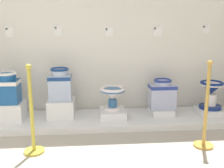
{
  "coord_description": "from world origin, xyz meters",
  "views": [
    {
      "loc": [
        1.78,
        -0.76,
        1.34
      ],
      "look_at": [
        2.07,
        2.76,
        0.56
      ],
      "focal_mm": 41.91,
      "sensor_mm": 36.0,
      "label": 1
    }
  ],
  "objects_px": {
    "stanchion_post_near_right": "(205,119)",
    "plinth_block_broad_patterned": "(113,113)",
    "antique_toilet_rightmost": "(211,91)",
    "info_placard_fourth": "(158,31)",
    "stanchion_post_near_left": "(32,124)",
    "antique_toilet_broad_patterned": "(113,94)",
    "antique_toilet_leftmost": "(7,87)",
    "plinth_block_squat_floral": "(61,108)",
    "plinth_block_leftmost": "(9,112)",
    "info_placard_first": "(9,32)",
    "info_placard_fifth": "(206,29)",
    "antique_toilet_squat_floral": "(60,84)",
    "plinth_block_rightmost": "(210,111)",
    "plinth_block_pale_glazed": "(161,111)",
    "antique_toilet_pale_glazed": "(162,93)",
    "info_placard_third": "(109,32)",
    "info_placard_second": "(58,31)"
  },
  "relations": [
    {
      "from": "antique_toilet_squat_floral",
      "to": "plinth_block_rightmost",
      "type": "distance_m",
      "value": 2.22
    },
    {
      "from": "info_placard_third",
      "to": "plinth_block_squat_floral",
      "type": "bearing_deg",
      "value": -155.28
    },
    {
      "from": "plinth_block_pale_glazed",
      "to": "stanchion_post_near_right",
      "type": "relative_size",
      "value": 0.37
    },
    {
      "from": "plinth_block_leftmost",
      "to": "antique_toilet_rightmost",
      "type": "xyz_separation_m",
      "value": [
        2.86,
        0.07,
        0.21
      ]
    },
    {
      "from": "antique_toilet_leftmost",
      "to": "plinth_block_rightmost",
      "type": "distance_m",
      "value": 2.9
    },
    {
      "from": "plinth_block_squat_floral",
      "to": "info_placard_second",
      "type": "xyz_separation_m",
      "value": [
        -0.03,
        0.33,
        1.07
      ]
    },
    {
      "from": "info_placard_third",
      "to": "info_placard_fourth",
      "type": "height_order",
      "value": "info_placard_fourth"
    },
    {
      "from": "antique_toilet_rightmost",
      "to": "info_placard_fourth",
      "type": "relative_size",
      "value": 2.93
    },
    {
      "from": "antique_toilet_squat_floral",
      "to": "antique_toilet_pale_glazed",
      "type": "height_order",
      "value": "antique_toilet_squat_floral"
    },
    {
      "from": "plinth_block_squat_floral",
      "to": "antique_toilet_leftmost",
      "type": "bearing_deg",
      "value": -171.41
    },
    {
      "from": "plinth_block_pale_glazed",
      "to": "info_placard_third",
      "type": "xyz_separation_m",
      "value": [
        -0.75,
        0.31,
        1.14
      ]
    },
    {
      "from": "plinth_block_leftmost",
      "to": "info_placard_fifth",
      "type": "xyz_separation_m",
      "value": [
        2.87,
        0.43,
        1.09
      ]
    },
    {
      "from": "plinth_block_squat_floral",
      "to": "info_placard_first",
      "type": "relative_size",
      "value": 2.46
    },
    {
      "from": "plinth_block_squat_floral",
      "to": "info_placard_fifth",
      "type": "distance_m",
      "value": 2.46
    },
    {
      "from": "stanchion_post_near_right",
      "to": "plinth_block_pale_glazed",
      "type": "bearing_deg",
      "value": 104.42
    },
    {
      "from": "stanchion_post_near_right",
      "to": "stanchion_post_near_left",
      "type": "bearing_deg",
      "value": 179.56
    },
    {
      "from": "plinth_block_squat_floral",
      "to": "plinth_block_pale_glazed",
      "type": "relative_size",
      "value": 0.99
    },
    {
      "from": "info_placard_third",
      "to": "info_placard_fifth",
      "type": "relative_size",
      "value": 1.07
    },
    {
      "from": "stanchion_post_near_right",
      "to": "plinth_block_broad_patterned",
      "type": "bearing_deg",
      "value": 139.19
    },
    {
      "from": "info_placard_second",
      "to": "info_placard_fifth",
      "type": "relative_size",
      "value": 1.18
    },
    {
      "from": "plinth_block_broad_patterned",
      "to": "plinth_block_rightmost",
      "type": "xyz_separation_m",
      "value": [
        1.45,
        0.05,
        -0.02
      ]
    },
    {
      "from": "antique_toilet_squat_floral",
      "to": "plinth_block_squat_floral",
      "type": "bearing_deg",
      "value": 0.0
    },
    {
      "from": "info_placard_third",
      "to": "info_placard_fifth",
      "type": "bearing_deg",
      "value": -0.0
    },
    {
      "from": "antique_toilet_leftmost",
      "to": "stanchion_post_near_right",
      "type": "xyz_separation_m",
      "value": [
        2.38,
        -0.82,
        -0.23
      ]
    },
    {
      "from": "plinth_block_pale_glazed",
      "to": "info_placard_second",
      "type": "relative_size",
      "value": 2.64
    },
    {
      "from": "info_placard_first",
      "to": "info_placard_second",
      "type": "relative_size",
      "value": 1.06
    },
    {
      "from": "plinth_block_squat_floral",
      "to": "antique_toilet_broad_patterned",
      "type": "distance_m",
      "value": 0.76
    },
    {
      "from": "antique_toilet_rightmost",
      "to": "antique_toilet_broad_patterned",
      "type": "bearing_deg",
      "value": -177.92
    },
    {
      "from": "info_placard_second",
      "to": "info_placard_fourth",
      "type": "xyz_separation_m",
      "value": [
        1.47,
        0.0,
        -0.01
      ]
    },
    {
      "from": "antique_toilet_broad_patterned",
      "to": "plinth_block_rightmost",
      "type": "height_order",
      "value": "antique_toilet_broad_patterned"
    },
    {
      "from": "antique_toilet_rightmost",
      "to": "info_placard_fourth",
      "type": "height_order",
      "value": "info_placard_fourth"
    },
    {
      "from": "stanchion_post_near_left",
      "to": "info_placard_fifth",
      "type": "bearing_deg",
      "value": 27.31
    },
    {
      "from": "info_placard_fourth",
      "to": "info_placard_fifth",
      "type": "relative_size",
      "value": 1.15
    },
    {
      "from": "plinth_block_rightmost",
      "to": "stanchion_post_near_right",
      "type": "relative_size",
      "value": 0.37
    },
    {
      "from": "plinth_block_leftmost",
      "to": "info_placard_fourth",
      "type": "xyz_separation_m",
      "value": [
        2.12,
        0.43,
        1.06
      ]
    },
    {
      "from": "antique_toilet_leftmost",
      "to": "plinth_block_broad_patterned",
      "type": "height_order",
      "value": "antique_toilet_leftmost"
    },
    {
      "from": "antique_toilet_pale_glazed",
      "to": "info_placard_fourth",
      "type": "height_order",
      "value": "info_placard_fourth"
    },
    {
      "from": "info_placard_fifth",
      "to": "stanchion_post_near_right",
      "type": "distance_m",
      "value": 1.66
    },
    {
      "from": "plinth_block_squat_floral",
      "to": "info_placard_fourth",
      "type": "xyz_separation_m",
      "value": [
        1.44,
        0.33,
        1.06
      ]
    },
    {
      "from": "stanchion_post_near_left",
      "to": "info_placard_fourth",
      "type": "bearing_deg",
      "value": 36.91
    },
    {
      "from": "plinth_block_leftmost",
      "to": "info_placard_first",
      "type": "relative_size",
      "value": 2.65
    },
    {
      "from": "antique_toilet_rightmost",
      "to": "info_placard_third",
      "type": "relative_size",
      "value": 3.16
    },
    {
      "from": "plinth_block_leftmost",
      "to": "antique_toilet_pale_glazed",
      "type": "height_order",
      "value": "antique_toilet_pale_glazed"
    },
    {
      "from": "plinth_block_pale_glazed",
      "to": "info_placard_first",
      "type": "bearing_deg",
      "value": 171.81
    },
    {
      "from": "info_placard_second",
      "to": "info_placard_first",
      "type": "bearing_deg",
      "value": 180.0
    },
    {
      "from": "antique_toilet_leftmost",
      "to": "plinth_block_broad_patterned",
      "type": "bearing_deg",
      "value": 0.85
    },
    {
      "from": "plinth_block_broad_patterned",
      "to": "info_placard_first",
      "type": "distance_m",
      "value": 1.88
    },
    {
      "from": "info_placard_second",
      "to": "info_placard_fifth",
      "type": "bearing_deg",
      "value": -0.0
    },
    {
      "from": "stanchion_post_near_left",
      "to": "antique_toilet_squat_floral",
      "type": "bearing_deg",
      "value": 77.29
    },
    {
      "from": "plinth_block_pale_glazed",
      "to": "plinth_block_rightmost",
      "type": "height_order",
      "value": "plinth_block_pale_glazed"
    }
  ]
}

